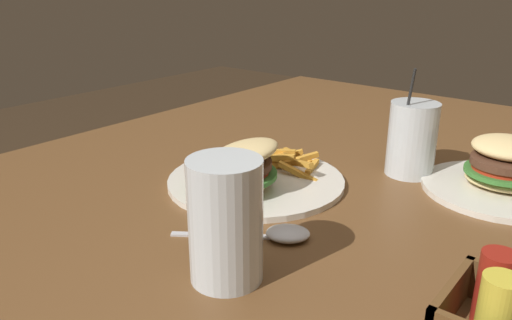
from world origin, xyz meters
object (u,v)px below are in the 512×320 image
at_px(beer_glass, 226,223).
at_px(meal_plate_far, 502,174).
at_px(spoon, 283,234).
at_px(juice_glass, 412,141).
at_px(meal_plate_near, 248,173).
at_px(condiment_caddy, 492,318).

height_order(beer_glass, meal_plate_far, beer_glass).
bearing_deg(spoon, meal_plate_far, 27.39).
distance_m(juice_glass, meal_plate_far, 0.16).
xyz_separation_m(meal_plate_near, spoon, (0.10, 0.15, -0.02)).
xyz_separation_m(spoon, condiment_caddy, (0.04, 0.28, 0.02)).
relative_size(meal_plate_near, beer_glass, 2.04).
relative_size(juice_glass, meal_plate_far, 0.79).
xyz_separation_m(meal_plate_far, condiment_caddy, (0.40, 0.09, 0.00)).
height_order(spoon, condiment_caddy, condiment_caddy).
distance_m(meal_plate_near, juice_glass, 0.30).
bearing_deg(meal_plate_near, meal_plate_far, 127.52).
bearing_deg(meal_plate_far, condiment_caddy, 12.94).
height_order(meal_plate_near, juice_glass, juice_glass).
distance_m(meal_plate_near, beer_glass, 0.27).
relative_size(meal_plate_near, spoon, 1.75).
bearing_deg(condiment_caddy, spoon, -98.66).
relative_size(spoon, meal_plate_far, 0.70).
height_order(juice_glass, spoon, juice_glass).
bearing_deg(meal_plate_far, spoon, -27.65).
bearing_deg(condiment_caddy, meal_plate_far, -167.06).
xyz_separation_m(beer_glass, meal_plate_far, (-0.47, 0.18, -0.04)).
relative_size(meal_plate_near, meal_plate_far, 1.23).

